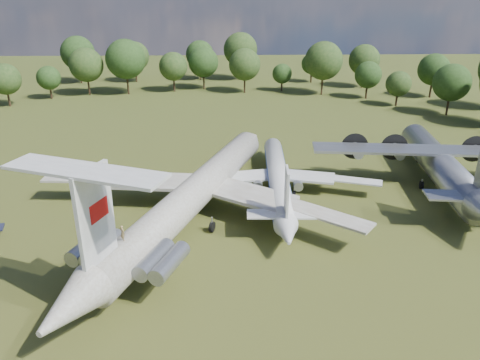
{
  "coord_description": "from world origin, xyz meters",
  "views": [
    {
      "loc": [
        8.78,
        -56.69,
        29.2
      ],
      "look_at": [
        10.49,
        0.22,
        5.0
      ],
      "focal_mm": 35.0,
      "sensor_mm": 36.0,
      "label": 1
    }
  ],
  "objects_px": {
    "il62_airliner": "(194,200)",
    "tu104_jet": "(278,182)",
    "an12_transport": "(440,169)",
    "person_on_il62": "(122,233)"
  },
  "relations": [
    {
      "from": "il62_airliner",
      "to": "tu104_jet",
      "type": "relative_size",
      "value": 1.48
    },
    {
      "from": "an12_transport",
      "to": "person_on_il62",
      "type": "xyz_separation_m",
      "value": [
        -42.73,
        -25.14,
        3.84
      ]
    },
    {
      "from": "il62_airliner",
      "to": "tu104_jet",
      "type": "xyz_separation_m",
      "value": [
        11.84,
        7.67,
        -0.9
      ]
    },
    {
      "from": "il62_airliner",
      "to": "an12_transport",
      "type": "relative_size",
      "value": 1.39
    },
    {
      "from": "il62_airliner",
      "to": "an12_transport",
      "type": "bearing_deg",
      "value": 36.14
    },
    {
      "from": "il62_airliner",
      "to": "an12_transport",
      "type": "distance_m",
      "value": 38.13
    },
    {
      "from": "il62_airliner",
      "to": "an12_transport",
      "type": "height_order",
      "value": "il62_airliner"
    },
    {
      "from": "il62_airliner",
      "to": "person_on_il62",
      "type": "xyz_separation_m",
      "value": [
        -5.9,
        -15.27,
        3.74
      ]
    },
    {
      "from": "il62_airliner",
      "to": "person_on_il62",
      "type": "height_order",
      "value": "person_on_il62"
    },
    {
      "from": "an12_transport",
      "to": "tu104_jet",
      "type": "bearing_deg",
      "value": -169.12
    }
  ]
}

